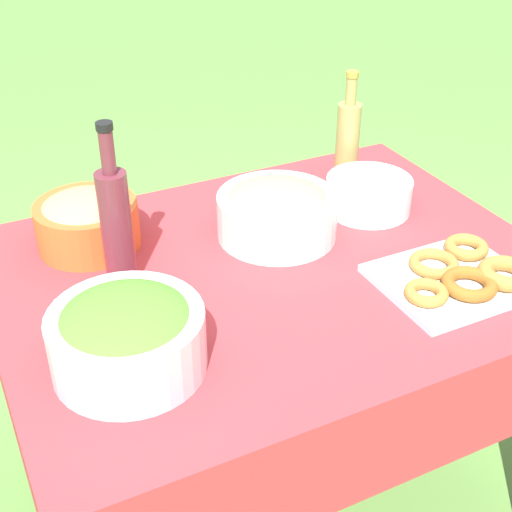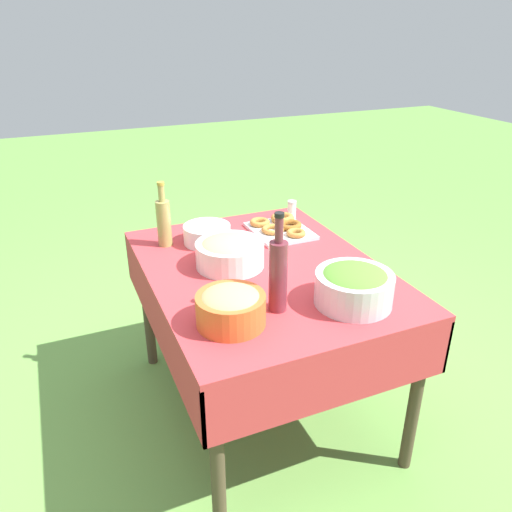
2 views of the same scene
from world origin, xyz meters
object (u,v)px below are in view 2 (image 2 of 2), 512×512
(pasta_bowl, at_px, (230,252))
(bread_bowl, at_px, (231,306))
(wine_bottle, at_px, (278,273))
(olive_oil_bottle, at_px, (164,221))
(plate_stack, at_px, (207,234))
(donut_platter, at_px, (280,227))
(salad_bowl, at_px, (354,285))

(pasta_bowl, relative_size, bread_bowl, 1.20)
(wine_bottle, bearing_deg, olive_oil_bottle, -162.02)
(wine_bottle, bearing_deg, pasta_bowl, -175.18)
(pasta_bowl, relative_size, plate_stack, 1.32)
(wine_bottle, bearing_deg, plate_stack, -176.05)
(plate_stack, bearing_deg, bread_bowl, -11.50)
(pasta_bowl, distance_m, donut_platter, 0.44)
(salad_bowl, bearing_deg, olive_oil_bottle, -147.25)
(wine_bottle, height_order, bread_bowl, wine_bottle)
(plate_stack, relative_size, olive_oil_bottle, 0.72)
(bread_bowl, bearing_deg, olive_oil_bottle, -176.41)
(donut_platter, distance_m, plate_stack, 0.37)
(salad_bowl, xyz_separation_m, olive_oil_bottle, (-0.77, -0.50, 0.04))
(salad_bowl, bearing_deg, pasta_bowl, -146.66)
(pasta_bowl, xyz_separation_m, wine_bottle, (0.39, 0.03, 0.08))
(bread_bowl, bearing_deg, wine_bottle, 96.75)
(donut_platter, height_order, plate_stack, plate_stack)
(wine_bottle, bearing_deg, donut_platter, 153.48)
(olive_oil_bottle, height_order, wine_bottle, wine_bottle)
(pasta_bowl, distance_m, bread_bowl, 0.44)
(salad_bowl, xyz_separation_m, pasta_bowl, (-0.46, -0.30, -0.01))
(bread_bowl, bearing_deg, salad_bowl, 84.10)
(wine_bottle, relative_size, bread_bowl, 1.55)
(salad_bowl, bearing_deg, bread_bowl, -95.90)
(plate_stack, bearing_deg, salad_bowl, 23.44)
(donut_platter, xyz_separation_m, plate_stack, (-0.01, -0.37, 0.02))
(plate_stack, bearing_deg, wine_bottle, 3.95)
(olive_oil_bottle, distance_m, wine_bottle, 0.74)
(pasta_bowl, distance_m, olive_oil_bottle, 0.38)
(pasta_bowl, distance_m, plate_stack, 0.27)
(salad_bowl, bearing_deg, plate_stack, -156.56)
(salad_bowl, xyz_separation_m, wine_bottle, (-0.07, -0.27, 0.07))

